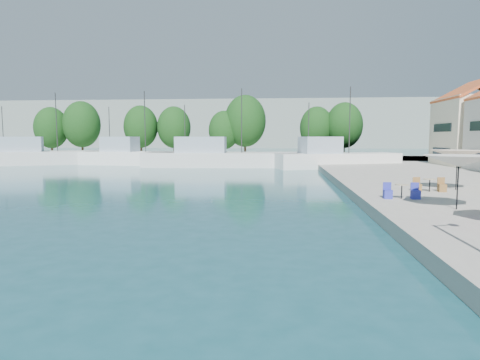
# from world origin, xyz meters

# --- Properties ---
(quay_far) EXTENTS (90.00, 16.00, 0.60)m
(quay_far) POSITION_xyz_m (-8.00, 67.00, 0.30)
(quay_far) COLOR gray
(quay_far) RESTS_ON ground
(hill_west) EXTENTS (180.00, 40.00, 16.00)m
(hill_west) POSITION_xyz_m (-30.00, 160.00, 8.00)
(hill_west) COLOR gray
(hill_west) RESTS_ON ground
(hill_east) EXTENTS (140.00, 40.00, 12.00)m
(hill_east) POSITION_xyz_m (40.00, 180.00, 6.00)
(hill_east) COLOR gray
(hill_east) RESTS_ON ground
(trawler_01) EXTENTS (19.14, 12.51, 10.20)m
(trawler_01) POSITION_xyz_m (-31.28, 56.50, 1.07)
(trawler_01) COLOR silver
(trawler_01) RESTS_ON ground
(trawler_02) EXTENTS (15.21, 5.58, 10.20)m
(trawler_02) POSITION_xyz_m (-18.18, 56.82, 1.07)
(trawler_02) COLOR white
(trawler_02) RESTS_ON ground
(trawler_03) EXTENTS (20.79, 6.57, 10.20)m
(trawler_03) POSITION_xyz_m (-5.82, 54.60, 1.07)
(trawler_03) COLOR silver
(trawler_03) RESTS_ON ground
(trawler_04) EXTENTS (15.69, 8.79, 10.20)m
(trawler_04) POSITION_xyz_m (8.16, 53.52, 1.07)
(trawler_04) COLOR silver
(trawler_04) RESTS_ON ground
(tree_01) EXTENTS (5.45, 5.45, 8.06)m
(tree_01) POSITION_xyz_m (-36.10, 68.53, 5.25)
(tree_01) COLOR #3F2B19
(tree_01) RESTS_ON quay_far
(tree_02) EXTENTS (6.10, 6.10, 9.03)m
(tree_02) POSITION_xyz_m (-31.18, 69.26, 5.81)
(tree_02) COLOR #3F2B19
(tree_02) RESTS_ON quay_far
(tree_03) EXTENTS (5.68, 5.68, 8.40)m
(tree_03) POSITION_xyz_m (-21.78, 71.18, 5.45)
(tree_03) COLOR #3F2B19
(tree_03) RESTS_ON quay_far
(tree_04) EXTENTS (5.54, 5.54, 8.20)m
(tree_04) POSITION_xyz_m (-16.07, 71.08, 5.33)
(tree_04) COLOR #3F2B19
(tree_04) RESTS_ON quay_far
(tree_05) EXTENTS (4.96, 4.96, 7.34)m
(tree_05) POSITION_xyz_m (-7.43, 69.31, 4.83)
(tree_05) COLOR #3F2B19
(tree_05) RESTS_ON quay_far
(tree_06) EXTENTS (6.65, 6.65, 9.85)m
(tree_06) POSITION_xyz_m (-4.08, 69.83, 6.29)
(tree_06) COLOR #3F2B19
(tree_06) RESTS_ON quay_far
(tree_07) EXTENTS (5.44, 5.44, 8.06)m
(tree_07) POSITION_xyz_m (7.42, 71.49, 5.25)
(tree_07) COLOR #3F2B19
(tree_07) RESTS_ON quay_far
(tree_08) EXTENTS (5.84, 5.84, 8.64)m
(tree_08) POSITION_xyz_m (11.71, 70.79, 5.59)
(tree_08) COLOR #3F2B19
(tree_08) RESTS_ON quay_far
(umbrella_white) EXTENTS (3.10, 3.10, 2.40)m
(umbrella_white) POSITION_xyz_m (9.54, 20.52, 2.75)
(umbrella_white) COLOR black
(umbrella_white) RESTS_ON quay_right
(umbrella_cream) EXTENTS (3.15, 3.15, 2.41)m
(umbrella_cream) POSITION_xyz_m (12.33, 27.79, 2.76)
(umbrella_cream) COLOR black
(umbrella_cream) RESTS_ON quay_right
(cafe_table_02) EXTENTS (1.82, 0.70, 0.76)m
(cafe_table_02) POSITION_xyz_m (8.00, 23.62, 0.89)
(cafe_table_02) COLOR black
(cafe_table_02) RESTS_ON quay_right
(cafe_table_03) EXTENTS (1.82, 0.70, 0.76)m
(cafe_table_03) POSITION_xyz_m (10.43, 26.73, 0.89)
(cafe_table_03) COLOR black
(cafe_table_03) RESTS_ON quay_right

